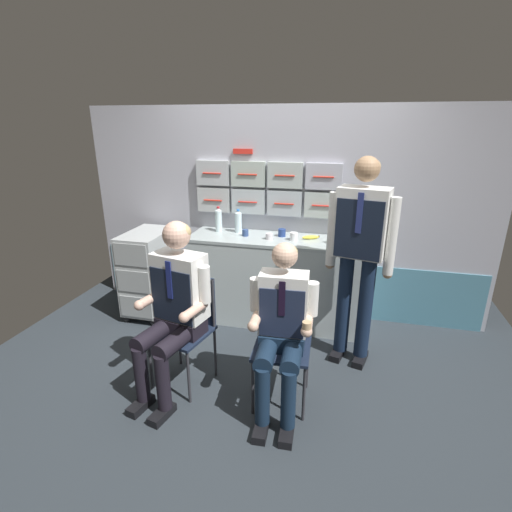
{
  "coord_description": "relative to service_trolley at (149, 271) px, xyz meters",
  "views": [
    {
      "loc": [
        0.69,
        -2.46,
        1.98
      ],
      "look_at": [
        -0.01,
        0.33,
        0.97
      ],
      "focal_mm": 26.81,
      "sensor_mm": 36.0,
      "label": 1
    }
  ],
  "objects": [
    {
      "name": "snack_banana",
      "position": [
        1.68,
        0.2,
        0.44
      ],
      "size": [
        0.17,
        0.1,
        0.04
      ],
      "color": "yellow",
      "rests_on": "galley_counter"
    },
    {
      "name": "galley_counter",
      "position": [
        1.35,
        0.15,
        -0.04
      ],
      "size": [
        1.75,
        0.53,
        0.9
      ],
      "color": "#B2BFBF",
      "rests_on": "ground"
    },
    {
      "name": "coffee_cup_spare",
      "position": [
        1.52,
        0.12,
        0.46
      ],
      "size": [
        0.08,
        0.08,
        0.08
      ],
      "color": "white",
      "rests_on": "galley_counter"
    },
    {
      "name": "paper_cup_blue",
      "position": [
        1.03,
        0.15,
        0.45
      ],
      "size": [
        0.06,
        0.06,
        0.07
      ],
      "color": "navy",
      "rests_on": "galley_counter"
    },
    {
      "name": "crew_member_right",
      "position": [
        1.64,
        -1.13,
        0.19
      ],
      "size": [
        0.48,
        0.59,
        1.24
      ],
      "color": "black",
      "rests_on": "ground"
    },
    {
      "name": "sparkling_bottle_green",
      "position": [
        0.92,
        0.27,
        0.53
      ],
      "size": [
        0.07,
        0.07,
        0.24
      ],
      "color": "silver",
      "rests_on": "galley_counter"
    },
    {
      "name": "water_bottle_clear",
      "position": [
        2.01,
        0.05,
        0.56
      ],
      "size": [
        0.07,
        0.07,
        0.31
      ],
      "color": "#539E4F",
      "rests_on": "galley_counter"
    },
    {
      "name": "coffee_cup_white",
      "position": [
        1.28,
        0.1,
        0.45
      ],
      "size": [
        0.07,
        0.07,
        0.06
      ],
      "color": "silver",
      "rests_on": "galley_counter"
    },
    {
      "name": "folding_chair_right",
      "position": [
        1.63,
        -0.96,
        0.05
      ],
      "size": [
        0.42,
        0.42,
        0.86
      ],
      "color": "#2D2D33",
      "rests_on": "ground"
    },
    {
      "name": "paper_cup_tan",
      "position": [
        1.38,
        0.23,
        0.46
      ],
      "size": [
        0.07,
        0.07,
        0.08
      ],
      "color": "navy",
      "rests_on": "galley_counter"
    },
    {
      "name": "ground",
      "position": [
        1.33,
        -0.94,
        -0.51
      ],
      "size": [
        4.8,
        4.8,
        0.04
      ],
      "primitive_type": "cube",
      "color": "#2A3137"
    },
    {
      "name": "service_trolley",
      "position": [
        0.0,
        0.0,
        0.0
      ],
      "size": [
        0.4,
        0.65,
        0.91
      ],
      "color": "black",
      "rests_on": "ground"
    },
    {
      "name": "crew_member_left",
      "position": [
        0.83,
        -1.09,
        0.26
      ],
      "size": [
        0.54,
        0.7,
        1.33
      ],
      "color": "black",
      "rests_on": "ground"
    },
    {
      "name": "water_bottle_blue_cap",
      "position": [
        0.71,
        0.25,
        0.54
      ],
      "size": [
        0.07,
        0.07,
        0.26
      ],
      "color": "silver",
      "rests_on": "galley_counter"
    },
    {
      "name": "crew_member_standing",
      "position": [
        2.13,
        -0.37,
        0.57
      ],
      "size": [
        0.54,
        0.33,
        1.75
      ],
      "color": "black",
      "rests_on": "ground"
    },
    {
      "name": "folding_chair_left",
      "position": [
        0.86,
        -0.94,
        0.05
      ],
      "size": [
        0.48,
        0.48,
        0.86
      ],
      "color": "#2D2D33",
      "rests_on": "ground"
    },
    {
      "name": "galley_bulkhead",
      "position": [
        1.32,
        0.44,
        0.57
      ],
      "size": [
        4.2,
        0.14,
        2.15
      ],
      "color": "#B1B1BE",
      "rests_on": "ground"
    }
  ]
}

